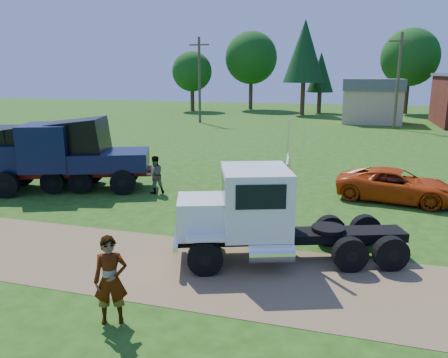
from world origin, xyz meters
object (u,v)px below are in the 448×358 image
(navy_truck, at_px, (64,157))
(spectator_a, at_px, (111,280))
(orange_pickup, at_px, (396,185))
(white_semi_tractor, at_px, (258,215))
(black_dump_truck, at_px, (32,150))

(navy_truck, distance_m, spectator_a, 12.10)
(orange_pickup, height_order, spectator_a, spectator_a)
(spectator_a, bearing_deg, navy_truck, 105.42)
(orange_pickup, xyz_separation_m, spectator_a, (-6.66, -11.64, 0.31))
(white_semi_tractor, xyz_separation_m, black_dump_truck, (-11.73, 5.06, 0.45))
(black_dump_truck, bearing_deg, white_semi_tractor, -40.87)
(black_dump_truck, height_order, spectator_a, black_dump_truck)
(black_dump_truck, bearing_deg, spectator_a, -61.65)
(navy_truck, xyz_separation_m, spectator_a, (7.82, -9.22, -0.58))
(orange_pickup, bearing_deg, navy_truck, 109.33)
(white_semi_tractor, bearing_deg, orange_pickup, 40.30)
(black_dump_truck, relative_size, orange_pickup, 1.60)
(navy_truck, bearing_deg, orange_pickup, -12.99)
(navy_truck, relative_size, orange_pickup, 1.47)
(white_semi_tractor, bearing_deg, spectator_a, -139.38)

